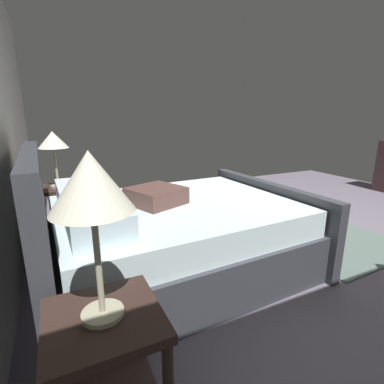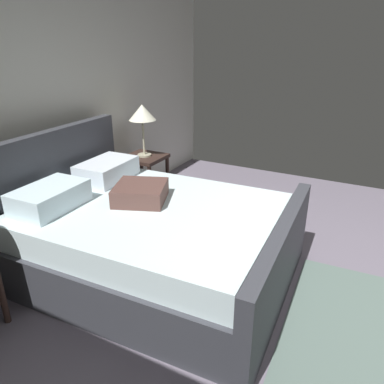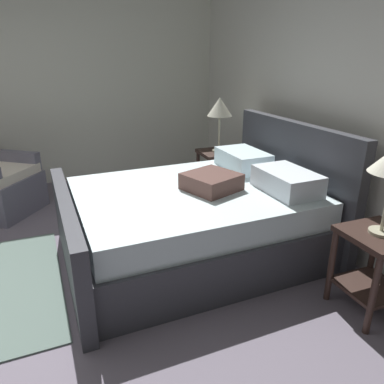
{
  "view_description": "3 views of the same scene",
  "coord_description": "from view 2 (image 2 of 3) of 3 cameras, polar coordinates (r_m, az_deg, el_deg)",
  "views": [
    {
      "loc": [
        -2.42,
        2.76,
        1.34
      ],
      "look_at": [
        -0.02,
        1.61,
        0.64
      ],
      "focal_mm": 26.81,
      "sensor_mm": 36.0,
      "label": 1
    },
    {
      "loc": [
        -2.42,
        0.37,
        1.84
      ],
      "look_at": [
        0.08,
        1.68,
        0.67
      ],
      "focal_mm": 34.08,
      "sensor_mm": 36.0,
      "label": 2
    },
    {
      "loc": [
        2.52,
        0.82,
        1.71
      ],
      "look_at": [
        0.22,
        1.69,
        0.78
      ],
      "focal_mm": 34.52,
      "sensor_mm": 36.0,
      "label": 3
    }
  ],
  "objects": [
    {
      "name": "nightstand_right",
      "position": [
        4.36,
        -7.32,
        3.16
      ],
      "size": [
        0.44,
        0.44,
        0.6
      ],
      "color": "#36241F",
      "rests_on": "ground"
    },
    {
      "name": "wall_back",
      "position": [
        3.74,
        -21.76,
        13.11
      ],
      "size": [
        5.66,
        0.12,
        2.65
      ],
      "primitive_type": "cube",
      "color": "silver",
      "rests_on": "ground"
    },
    {
      "name": "table_lamp_right",
      "position": [
        4.18,
        -7.79,
        11.99
      ],
      "size": [
        0.3,
        0.3,
        0.59
      ],
      "color": "#B7B293",
      "rests_on": "nightstand_right"
    },
    {
      "name": "bed",
      "position": [
        3.06,
        -6.97,
        -6.8
      ],
      "size": [
        1.8,
        2.24,
        1.12
      ],
      "color": "#383940",
      "rests_on": "ground"
    },
    {
      "name": "area_rug",
      "position": [
        2.86,
        27.82,
        -20.56
      ],
      "size": [
        1.68,
        1.33,
        0.01
      ],
      "primitive_type": "cube",
      "rotation": [
        0.0,
        0.0,
        0.04
      ],
      "color": "slate",
      "rests_on": "ground"
    }
  ]
}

